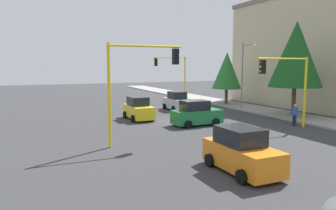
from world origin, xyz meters
name	(u,v)px	position (x,y,z in m)	size (l,w,h in m)	color
ground_plane	(181,121)	(0.00, 0.00, 0.00)	(120.00, 120.00, 0.00)	#353538
sidewalk_kerb	(245,107)	(-5.00, 10.50, 0.07)	(80.00, 4.00, 0.15)	gray
lane_arrow_near	(231,165)	(11.51, -3.00, 0.01)	(2.40, 1.10, 1.10)	silver
apartment_block	(322,51)	(-1.99, 18.50, 6.31)	(21.49, 9.30, 12.60)	#C6B793
traffic_signal_near_right	(139,74)	(6.00, -5.74, 4.20)	(0.36, 4.59, 5.96)	yellow
traffic_signal_near_left	(287,78)	(6.00, 5.64, 3.79)	(0.36, 4.59, 5.33)	yellow
traffic_signal_far_left	(173,70)	(-14.00, 5.72, 4.12)	(0.36, 4.59, 5.84)	yellow
street_lamp_curbside	(245,69)	(-3.61, 9.20, 4.35)	(2.15, 0.28, 7.00)	slate
tree_roadside_near	(296,54)	(2.00, 10.50, 5.69)	(4.72, 4.72, 8.66)	brown
tree_roadside_mid	(227,71)	(-8.00, 10.00, 4.09)	(3.45, 3.45, 6.27)	brown
car_orange	(241,152)	(12.49, -3.19, 0.90)	(3.94, 2.04, 1.98)	orange
car_green	(196,114)	(2.00, 0.38, 0.90)	(1.95, 3.94, 1.98)	#1E7238
car_silver	(176,102)	(-6.43, 2.66, 0.89)	(3.62, 1.96, 1.98)	#B2B5BA
car_yellow	(138,109)	(-2.56, -2.89, 0.90)	(3.82, 2.01, 1.98)	yellow
pedestrian_crossing	(295,114)	(5.31, 7.29, 0.91)	(0.40, 0.24, 1.70)	#262638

